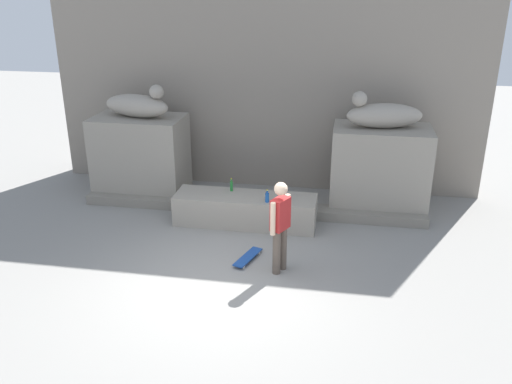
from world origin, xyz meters
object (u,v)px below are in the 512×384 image
object	(u,v)px
statue_reclining_left	(138,105)
bottle_blue	(267,197)
statue_reclining_right	(383,115)
bottle_green	(231,186)
skater	(280,223)
skateboard	(248,257)

from	to	relation	value
statue_reclining_left	bottle_blue	size ratio (longest dim) A/B	6.29
statue_reclining_right	bottle_blue	world-z (taller)	statue_reclining_right
statue_reclining_left	bottle_blue	xyz separation A→B (m)	(3.21, -1.52, -1.42)
bottle_blue	bottle_green	xyz separation A→B (m)	(-0.84, 0.48, 0.01)
skater	skateboard	size ratio (longest dim) A/B	2.03
skater	bottle_blue	xyz separation A→B (m)	(-0.47, 1.57, -0.18)
statue_reclining_left	skateboard	distance (m)	4.66
statue_reclining_right	skater	bearing A→B (deg)	49.96
bottle_blue	skateboard	bearing A→B (deg)	-96.55
statue_reclining_right	statue_reclining_left	bearing A→B (deg)	-10.68
skateboard	bottle_green	world-z (taller)	bottle_green
skateboard	bottle_blue	world-z (taller)	bottle_blue
skater	bottle_green	size ratio (longest dim) A/B	5.88
statue_reclining_right	bottle_green	size ratio (longest dim) A/B	5.90
statue_reclining_left	statue_reclining_right	size ratio (longest dim) A/B	1.00
statue_reclining_right	skateboard	bearing A→B (deg)	39.42
statue_reclining_left	bottle_green	size ratio (longest dim) A/B	5.91
skateboard	bottle_green	bearing A→B (deg)	38.57
statue_reclining_left	skateboard	world-z (taller)	statue_reclining_left
skateboard	statue_reclining_left	bearing A→B (deg)	64.75
bottle_green	statue_reclining_right	bearing A→B (deg)	18.88
statue_reclining_left	skater	world-z (taller)	statue_reclining_left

